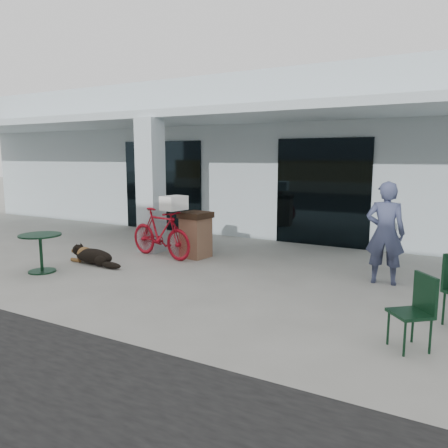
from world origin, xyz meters
The scene contains 14 objects.
ground centered at (0.00, 0.00, 0.00)m, with size 80.00×80.00×0.00m, color #A9A89F.
building centered at (0.00, 8.50, 2.25)m, with size 22.00×7.00×4.50m, color silver.
storefront_glass_left centered at (-3.20, 4.98, 1.35)m, with size 2.80×0.06×2.70m, color black.
storefront_glass_right centered at (1.80, 4.98, 1.35)m, with size 2.40×0.06×2.70m, color black.
column centered at (-1.50, 2.30, 1.56)m, with size 0.50×0.50×3.12m, color silver.
overhang centered at (0.00, 3.60, 3.21)m, with size 22.00×2.80×0.18m, color silver.
bicycle centered at (-0.94, 1.90, 0.55)m, with size 0.52×1.85×1.11m, color maroon.
laundry_basket centered at (-0.50, 1.82, 1.26)m, with size 0.51×0.38×0.30m, color white.
dog centered at (-1.78, 0.70, 0.19)m, with size 1.13×0.38×0.38m, color black, non-canonical shape.
cup_near_dog centered at (-2.26, 1.00, 0.06)m, with size 0.09×0.09×0.11m, color white.
cafe_table_near centered at (-2.21, -0.25, 0.38)m, with size 0.80×0.80×0.75m, color #133721, non-canonical shape.
cafe_chair_far_b centered at (4.50, -0.49, 0.45)m, with size 0.41×0.44×0.90m, color #133721, non-canonical shape.
person centered at (3.77, 2.20, 0.91)m, with size 0.67×0.44×1.83m, color #3D4567.
trash_receptacle centered at (-0.26, 2.30, 0.51)m, with size 0.60×0.60×1.03m, color brown, non-canonical shape.
Camera 1 is at (4.98, -5.79, 2.25)m, focal length 35.00 mm.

